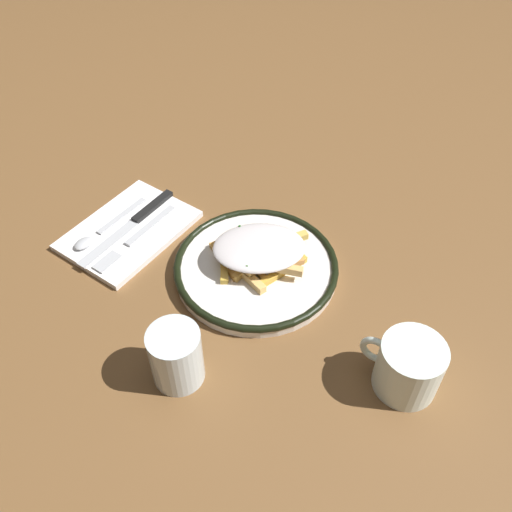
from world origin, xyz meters
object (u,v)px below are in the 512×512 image
at_px(water_glass, 176,356).
at_px(coffee_mug, 408,367).
at_px(knife, 136,220).
at_px(napkin, 129,230).
at_px(spoon, 99,232).
at_px(fork, 136,237).
at_px(plate, 256,267).
at_px(fries_heap, 259,252).

xyz_separation_m(water_glass, coffee_mug, (-0.26, -0.14, -0.00)).
bearing_deg(knife, water_glass, 139.89).
xyz_separation_m(napkin, spoon, (0.03, 0.03, 0.01)).
height_order(fork, water_glass, water_glass).
relative_size(napkin, fork, 1.16).
relative_size(plate, fries_heap, 1.45).
xyz_separation_m(fork, water_glass, (-0.20, 0.16, 0.03)).
distance_m(napkin, spoon, 0.05).
height_order(plate, coffee_mug, coffee_mug).
distance_m(fork, knife, 0.04).
relative_size(knife, coffee_mug, 1.95).
relative_size(fries_heap, napkin, 0.85).
relative_size(fork, water_glass, 2.05).
height_order(knife, water_glass, water_glass).
xyz_separation_m(plate, knife, (0.22, 0.01, 0.00)).
xyz_separation_m(plate, fries_heap, (-0.00, -0.01, 0.03)).
height_order(spoon, water_glass, water_glass).
bearing_deg(napkin, fork, 155.84).
distance_m(plate, water_glass, 0.21).
bearing_deg(plate, fries_heap, -91.76).
relative_size(plate, spoon, 1.65).
relative_size(napkin, coffee_mug, 1.89).
distance_m(fries_heap, coffee_mug, 0.27).
xyz_separation_m(napkin, fork, (-0.03, 0.01, 0.01)).
bearing_deg(fries_heap, plate, 88.24).
xyz_separation_m(fries_heap, knife, (0.22, 0.02, -0.03)).
distance_m(spoon, water_glass, 0.30).
distance_m(plate, napkin, 0.23).
xyz_separation_m(fork, coffee_mug, (-0.46, 0.02, 0.03)).
bearing_deg(spoon, coffee_mug, 179.76).
xyz_separation_m(fries_heap, water_glass, (-0.01, 0.21, 0.00)).
relative_size(knife, water_glass, 2.44).
bearing_deg(knife, fork, 129.87).
distance_m(fries_heap, water_glass, 0.22).
bearing_deg(water_glass, spoon, -28.13).
bearing_deg(coffee_mug, fork, -3.07).
relative_size(napkin, knife, 0.97).
height_order(plate, fries_heap, fries_heap).
distance_m(spoon, coffee_mug, 0.52).
bearing_deg(coffee_mug, knife, -6.53).
bearing_deg(fork, plate, -167.43).
height_order(fries_heap, spoon, fries_heap).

